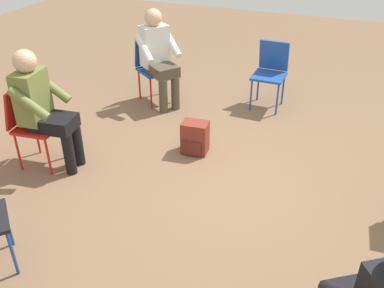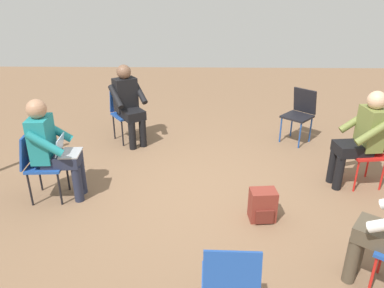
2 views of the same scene
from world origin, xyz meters
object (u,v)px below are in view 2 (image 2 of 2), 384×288
Objects in this scene: chair_southwest at (300,112)px; backpack_near_laptop_user at (262,207)px; person_in_black at (128,101)px; chair_west at (372,149)px; chair_southeast at (125,110)px; chair_east at (39,161)px; chair_north at (230,283)px; person_with_laptop at (51,145)px; person_in_olive at (362,135)px.

backpack_near_laptop_user is (0.90, 2.19, -0.34)m from chair_southwest.
backpack_near_laptop_user is (-1.80, 2.08, -0.54)m from person_in_black.
chair_west is 1.70m from backpack_near_laptop_user.
chair_southwest is 1.00× the size of chair_southeast.
chair_southeast is at bearing 42.08° from chair_southwest.
person_in_black is (2.70, 0.11, 0.20)m from chair_southwest.
chair_southwest is 3.90m from chair_east.
person_in_black is at bearing 152.35° from chair_east.
chair_north is at bearing 112.13° from chair_southwest.
chair_southeast is 0.69× the size of person_with_laptop.
chair_north is (-1.42, 3.69, 0.00)m from chair_southeast.
chair_southeast is 1.89m from person_with_laptop.
person_in_black is at bearing 90.00° from chair_southeast.
person_in_olive is at bearing 122.84° from person_in_black.
person_with_laptop reaches higher than chair_southeast.
person_with_laptop is (3.29, 1.78, 0.20)m from chair_southwest.
chair_west and chair_north have the same top height.
person_in_olive is at bearing 92.50° from person_with_laptop.
person_in_olive is 1.00× the size of person_in_black.
person_in_olive reaches higher than chair_southeast.
chair_southwest and chair_north have the same top height.
chair_southwest is 1.00× the size of chair_east.
chair_southwest is 2.36× the size of backpack_near_laptop_user.
person_in_black is (-0.76, -1.69, 0.20)m from chair_east.
person_in_olive is (-3.86, -0.39, 0.20)m from chair_east.
chair_west is 4.04m from chair_east.
chair_southwest is 3.91m from chair_north.
chair_southwest is 3.75m from person_with_laptop.
person_in_black reaches higher than chair_east.
chair_west is 1.00× the size of chair_north.
person_with_laptop is at bearing 36.14° from person_in_black.
person_in_olive reaches higher than chair_southwest.
chair_southeast is 2.36× the size of backpack_near_laptop_user.
chair_west is at bearing 122.70° from chair_southeast.
chair_east is 0.26m from person_with_laptop.
chair_west is 1.00× the size of chair_southeast.
chair_east is 2.36× the size of backpack_near_laptop_user.
person_in_black is at bearing 44.97° from chair_southwest.
chair_north is 2.69m from person_with_laptop.
person_with_laptop is 2.48m from backpack_near_laptop_user.
person_with_laptop is at bearing 90.00° from chair_east.
chair_north is 0.69× the size of person_with_laptop.
person_with_laptop reaches higher than chair_north.
chair_north is (1.37, 3.66, 0.00)m from chair_southwest.
chair_southeast and chair_east have the same top height.
person_with_laptop is 1.00× the size of person_in_olive.
person_in_olive reaches higher than chair_north.
person_in_olive is at bearing 53.37° from chair_north.
chair_north is at bearing 76.57° from chair_southeast.
chair_west is 0.26m from person_in_olive.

